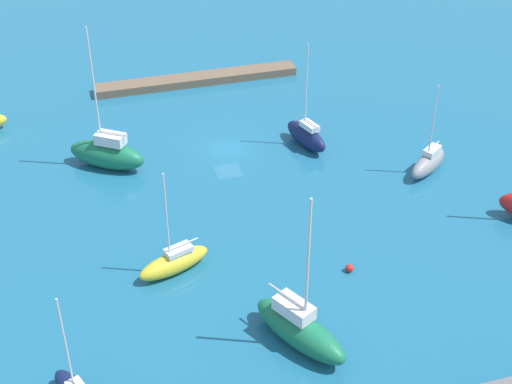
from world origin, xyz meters
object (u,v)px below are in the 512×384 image
(sailboat_navy_west_end, at_px, (306,135))
(sailboat_gray_along_channel, at_px, (428,162))
(pier_dock, at_px, (197,79))
(sailboat_green_center_basin, at_px, (300,328))
(mooring_buoy_red, at_px, (349,268))
(sailboat_green_near_pier, at_px, (107,153))
(sailboat_yellow_east_end, at_px, (174,262))

(sailboat_navy_west_end, bearing_deg, sailboat_gray_along_channel, -146.20)
(pier_dock, height_order, sailboat_green_center_basin, sailboat_green_center_basin)
(sailboat_gray_along_channel, xyz_separation_m, mooring_buoy_red, (12.07, 11.07, -0.72))
(sailboat_navy_west_end, bearing_deg, sailboat_green_near_pier, 68.67)
(sailboat_green_near_pier, relative_size, sailboat_gray_along_channel, 1.53)
(sailboat_navy_west_end, xyz_separation_m, sailboat_gray_along_channel, (-9.14, 7.45, -0.15))
(pier_dock, height_order, sailboat_green_near_pier, sailboat_green_near_pier)
(mooring_buoy_red, bearing_deg, sailboat_gray_along_channel, -137.48)
(sailboat_navy_west_end, relative_size, sailboat_gray_along_channel, 1.18)
(sailboat_yellow_east_end, height_order, sailboat_green_center_basin, sailboat_green_center_basin)
(sailboat_yellow_east_end, distance_m, sailboat_gray_along_channel, 25.89)
(pier_dock, relative_size, sailboat_yellow_east_end, 2.54)
(pier_dock, distance_m, sailboat_green_center_basin, 40.97)
(sailboat_yellow_east_end, height_order, mooring_buoy_red, sailboat_yellow_east_end)
(sailboat_navy_west_end, distance_m, sailboat_green_near_pier, 18.83)
(mooring_buoy_red, bearing_deg, pier_dock, -83.01)
(pier_dock, distance_m, sailboat_gray_along_channel, 28.95)
(sailboat_green_near_pier, distance_m, sailboat_yellow_east_end, 16.60)
(sailboat_green_near_pier, height_order, sailboat_green_center_basin, sailboat_green_near_pier)
(sailboat_navy_west_end, height_order, sailboat_gray_along_channel, sailboat_navy_west_end)
(sailboat_green_near_pier, distance_m, sailboat_green_center_basin, 27.71)
(sailboat_yellow_east_end, height_order, sailboat_gray_along_channel, sailboat_yellow_east_end)
(pier_dock, distance_m, sailboat_yellow_east_end, 32.43)
(sailboat_green_near_pier, height_order, sailboat_yellow_east_end, sailboat_green_near_pier)
(sailboat_yellow_east_end, xyz_separation_m, sailboat_green_center_basin, (-6.70, 9.61, 0.41))
(pier_dock, bearing_deg, sailboat_navy_west_end, 113.71)
(sailboat_green_near_pier, bearing_deg, mooring_buoy_red, 162.91)
(sailboat_green_center_basin, height_order, mooring_buoy_red, sailboat_green_center_basin)
(pier_dock, xyz_separation_m, sailboat_navy_west_end, (-7.22, 16.43, 0.74))
(pier_dock, relative_size, sailboat_green_near_pier, 1.67)
(sailboat_green_near_pier, xyz_separation_m, mooring_buoy_red, (-15.85, 19.94, -1.17))
(sailboat_yellow_east_end, bearing_deg, sailboat_green_center_basin, 105.28)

